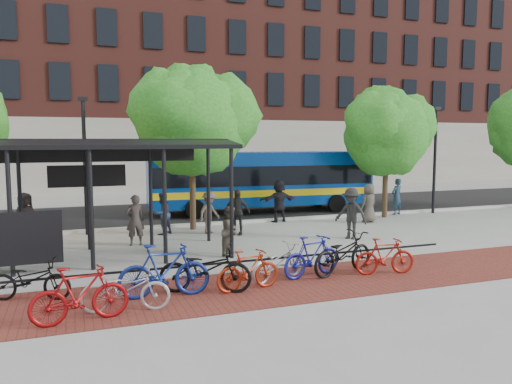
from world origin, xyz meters
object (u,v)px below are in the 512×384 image
object	(u,v)px
bike_9	(385,256)
pedestrian_6	(369,203)
bike_3	(164,271)
bike_8	(343,253)
pedestrian_7	(397,197)
pedestrian_0	(25,218)
bike_0	(30,280)
pedestrian_5	(279,201)
lamp_post_left	(85,162)
bike_1	(80,295)
bus_shelter	(46,159)
pedestrian_2	(162,213)
pedestrian_3	(209,213)
bike_2	(125,289)
bike_6	(278,262)
pedestrian_4	(237,212)
pedestrian_8	(231,231)
bike_7	(312,256)
bus	(261,178)
pedestrian_1	(135,220)
bike_4	(205,269)
tree_c	(388,129)
tree_b	(194,117)
bike_5	(248,270)
lamp_post_right	(435,157)

from	to	relation	value
bike_9	pedestrian_6	bearing A→B (deg)	-20.16
bike_3	pedestrian_6	world-z (taller)	pedestrian_6
bike_8	pedestrian_7	bearing A→B (deg)	-60.89
bike_9	pedestrian_0	distance (m)	12.03
bike_0	pedestrian_5	distance (m)	12.28
bike_9	lamp_post_left	bearing A→B (deg)	49.89
bike_1	bus_shelter	bearing A→B (deg)	0.08
pedestrian_2	pedestrian_3	distance (m)	1.76
bike_2	bike_3	size ratio (longest dim) A/B	0.89
bike_0	bike_6	size ratio (longest dim) A/B	1.03
bus_shelter	pedestrian_6	bearing A→B (deg)	12.33
pedestrian_4	pedestrian_8	distance (m)	3.36
bike_7	pedestrian_3	xyz separation A→B (m)	(-0.95, 6.78, 0.26)
bus	pedestrian_1	xyz separation A→B (m)	(-6.78, -5.83, -0.83)
bike_6	bike_9	size ratio (longest dim) A/B	1.07
pedestrian_6	bike_8	bearing A→B (deg)	36.44
bike_3	bike_4	bearing A→B (deg)	-84.61
bike_1	pedestrian_8	xyz separation A→B (m)	(4.47, 4.48, 0.20)
pedestrian_0	pedestrian_8	world-z (taller)	pedestrian_0
lamp_post_left	bike_3	bearing A→B (deg)	-80.61
bike_8	pedestrian_6	size ratio (longest dim) A/B	1.27
bike_3	pedestrian_5	distance (m)	10.94
bike_9	bus_shelter	bearing A→B (deg)	71.32
tree_c	pedestrian_5	xyz separation A→B (m)	(-5.15, 0.45, -3.14)
tree_b	bike_0	distance (m)	10.12
bike_0	pedestrian_6	world-z (taller)	pedestrian_6
tree_b	pedestrian_2	size ratio (longest dim) A/B	4.04
bike_1	bike_2	distance (m)	0.96
bike_9	pedestrian_1	size ratio (longest dim) A/B	0.95
pedestrian_4	bike_1	bearing A→B (deg)	-96.38
bike_3	pedestrian_6	bearing A→B (deg)	-50.55
bike_1	pedestrian_7	bearing A→B (deg)	-63.42
bike_5	pedestrian_3	xyz separation A→B (m)	(1.00, 7.32, 0.31)
pedestrian_3	bike_5	bearing A→B (deg)	-131.96
pedestrian_6	pedestrian_5	bearing A→B (deg)	-39.16
bike_0	bike_8	size ratio (longest dim) A/B	0.85
bike_6	bike_2	bearing A→B (deg)	82.99
bike_4	bike_9	xyz separation A→B (m)	(4.86, -0.10, -0.07)
bike_3	pedestrian_7	world-z (taller)	pedestrian_7
tree_b	lamp_post_right	world-z (taller)	tree_b
pedestrian_7	bike_2	bearing A→B (deg)	18.20
bike_5	bike_0	bearing A→B (deg)	69.54
bike_0	pedestrian_8	size ratio (longest dim) A/B	1.18
pedestrian_1	pedestrian_7	bearing A→B (deg)	-169.02
bike_6	pedestrian_6	world-z (taller)	pedestrian_6
bike_0	bike_7	world-z (taller)	bike_7
bus	bike_3	world-z (taller)	bus
tree_b	bike_6	xyz separation A→B (m)	(0.28, -7.91, -4.00)
lamp_post_left	pedestrian_0	bearing A→B (deg)	-153.83
bike_9	pedestrian_6	world-z (taller)	pedestrian_6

